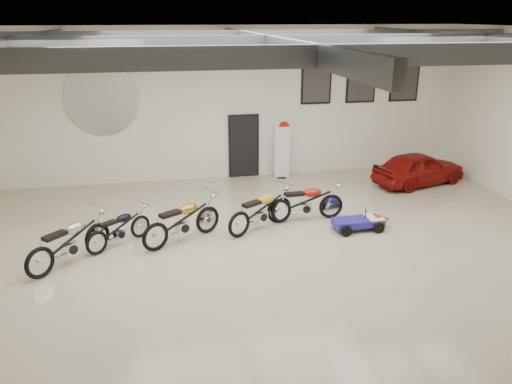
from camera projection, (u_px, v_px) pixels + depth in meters
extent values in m
cube|color=#C0AE92|center=(266.00, 253.00, 11.76)|extent=(16.00, 12.00, 0.01)
cube|color=gray|center=(267.00, 30.00, 10.09)|extent=(16.00, 12.00, 0.01)
cube|color=white|center=(228.00, 104.00, 16.47)|extent=(16.00, 0.02, 5.00)
cube|color=black|center=(244.00, 147.00, 17.00)|extent=(0.92, 0.08, 2.10)
imported|color=maroon|center=(419.00, 168.00, 16.36)|extent=(2.09, 3.42, 1.09)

